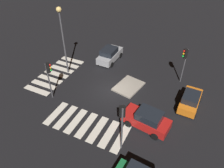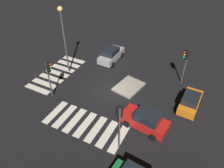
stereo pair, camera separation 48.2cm
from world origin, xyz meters
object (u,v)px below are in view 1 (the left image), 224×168
at_px(car_orange, 190,100).
at_px(street_lamp, 62,31).
at_px(car_silver, 110,55).
at_px(traffic_light_west, 185,58).
at_px(traffic_light_east, 49,72).
at_px(traffic_light_north, 122,118).
at_px(traffic_island, 129,86).
at_px(car_red, 147,119).

bearing_deg(car_orange, street_lamp, 93.40).
bearing_deg(car_silver, car_orange, -110.35).
relative_size(car_orange, traffic_light_west, 0.93).
bearing_deg(traffic_light_east, car_silver, 42.40).
distance_m(traffic_light_north, street_lamp, 12.48).
bearing_deg(traffic_island, car_silver, -133.11).
distance_m(car_silver, car_orange, 11.76).
relative_size(traffic_island, street_lamp, 0.46).
bearing_deg(traffic_light_north, car_silver, -1.54).
bearing_deg(street_lamp, car_orange, 91.13).
distance_m(traffic_island, car_silver, 6.00).
xyz_separation_m(car_red, traffic_light_north, (2.95, -1.18, 2.51)).
relative_size(car_silver, traffic_light_west, 1.02).
bearing_deg(street_lamp, car_silver, 143.40).
bearing_deg(traffic_light_west, traffic_light_east, -1.67).
bearing_deg(traffic_light_west, street_lamp, -20.84).
height_order(traffic_light_west, traffic_light_east, traffic_light_west).
distance_m(traffic_light_west, street_lamp, 13.38).
bearing_deg(traffic_light_west, car_silver, -42.24).
bearing_deg(traffic_light_east, traffic_light_north, -50.65).
bearing_deg(traffic_island, street_lamp, -86.12).
bearing_deg(car_red, traffic_light_west, -91.44).
xyz_separation_m(car_silver, traffic_light_east, (9.02, -2.11, 2.25)).
xyz_separation_m(traffic_island, car_orange, (0.24, 6.61, 0.73)).
bearing_deg(traffic_island, car_orange, 87.91).
height_order(car_orange, traffic_light_east, traffic_light_east).
distance_m(car_silver, street_lamp, 7.26).
height_order(traffic_island, car_silver, car_silver).
distance_m(car_red, traffic_light_west, 8.42).
relative_size(traffic_island, car_red, 0.83).
distance_m(traffic_island, traffic_light_west, 6.69).
relative_size(traffic_light_north, street_lamp, 0.57).
bearing_deg(car_silver, traffic_light_west, -92.92).
bearing_deg(car_silver, traffic_light_north, -148.76).
relative_size(car_silver, traffic_light_north, 0.95).
distance_m(car_red, car_orange, 5.31).
distance_m(car_red, car_silver, 11.72).
distance_m(car_orange, street_lamp, 15.07).
relative_size(traffic_island, traffic_light_west, 0.87).
distance_m(traffic_light_east, street_lamp, 5.14).
distance_m(traffic_island, street_lamp, 9.40).
distance_m(car_orange, traffic_light_east, 14.08).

